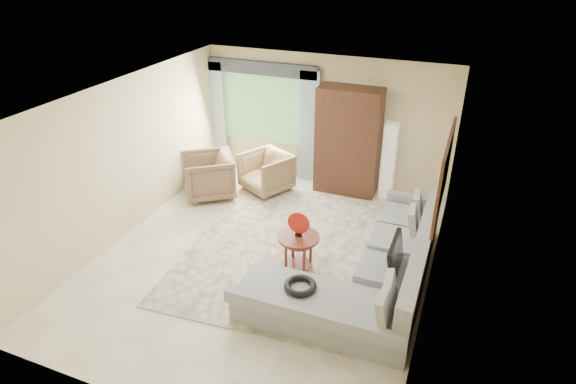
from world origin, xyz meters
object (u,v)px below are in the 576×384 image
at_px(armchair_left, 209,176).
at_px(armchair_right, 266,172).
at_px(potted_plant, 215,164).
at_px(tv_screen, 396,256).
at_px(coffee_table, 298,253).
at_px(armoire, 348,141).
at_px(sectional_sofa, 375,275).
at_px(floor_lamp, 389,161).

relative_size(armchair_left, armchair_right, 1.08).
bearing_deg(armchair_left, potted_plant, 166.85).
bearing_deg(armchair_left, tv_screen, 29.73).
bearing_deg(coffee_table, potted_plant, 138.90).
relative_size(coffee_table, armoire, 0.30).
height_order(coffee_table, armchair_left, armchair_left).
distance_m(sectional_sofa, tv_screen, 0.52).
relative_size(armchair_left, potted_plant, 1.76).
xyz_separation_m(coffee_table, potted_plant, (-2.82, 2.46, -0.06)).
bearing_deg(floor_lamp, coffee_table, -104.21).
bearing_deg(sectional_sofa, armchair_right, 139.56).
xyz_separation_m(coffee_table, armchair_left, (-2.48, 1.65, 0.10)).
bearing_deg(tv_screen, coffee_table, 175.26).
relative_size(tv_screen, floor_lamp, 0.49).
relative_size(sectional_sofa, tv_screen, 4.68).
distance_m(armchair_left, armchair_right, 1.13).
distance_m(coffee_table, armchair_right, 2.74).
height_order(potted_plant, armoire, armoire).
bearing_deg(armchair_left, armoire, 80.50).
height_order(coffee_table, potted_plant, coffee_table).
height_order(tv_screen, armoire, armoire).
distance_m(tv_screen, armoire, 3.35).
distance_m(sectional_sofa, armchair_right, 3.56).
xyz_separation_m(armchair_right, armoire, (1.48, 0.59, 0.66)).
relative_size(armchair_right, potted_plant, 1.63).
xyz_separation_m(tv_screen, armchair_right, (-2.98, 2.39, -0.33)).
height_order(coffee_table, armoire, armoire).
bearing_deg(tv_screen, armchair_left, 155.70).
bearing_deg(armchair_right, potted_plant, -160.93).
bearing_deg(armchair_right, armoire, 49.48).
bearing_deg(tv_screen, armchair_right, 141.26).
xyz_separation_m(sectional_sofa, armchair_left, (-3.65, 1.69, 0.14)).
height_order(armchair_left, floor_lamp, floor_lamp).
bearing_deg(armchair_right, floor_lamp, 43.65).
relative_size(coffee_table, armchair_right, 0.72).
height_order(armchair_left, potted_plant, armchair_left).
bearing_deg(sectional_sofa, armchair_left, 155.15).
height_order(armchair_right, floor_lamp, floor_lamp).
xyz_separation_m(armchair_left, armchair_right, (0.95, 0.62, -0.03)).
distance_m(potted_plant, armoire, 2.90).
xyz_separation_m(tv_screen, potted_plant, (-4.26, 2.58, -0.45)).
xyz_separation_m(armoire, floor_lamp, (0.80, 0.06, -0.30)).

